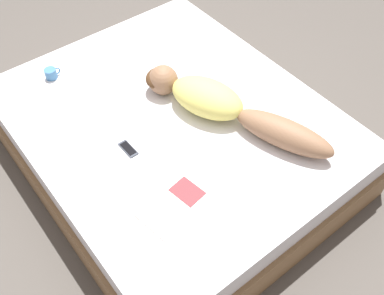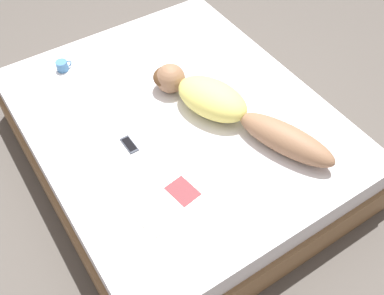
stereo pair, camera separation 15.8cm
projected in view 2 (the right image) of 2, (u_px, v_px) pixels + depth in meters
ground_plane at (179, 158)px, 3.44m from camera, size 12.00×12.00×0.00m
bed at (178, 138)px, 3.26m from camera, size 1.95×2.35×0.48m
person at (226, 107)px, 2.97m from camera, size 0.67×1.37×0.23m
open_magazine at (170, 201)px, 2.61m from camera, size 0.47×0.33×0.01m
coffee_mug at (62, 66)px, 3.35m from camera, size 0.12×0.09×0.08m
cell_phone at (129, 145)px, 2.89m from camera, size 0.06×0.15×0.01m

